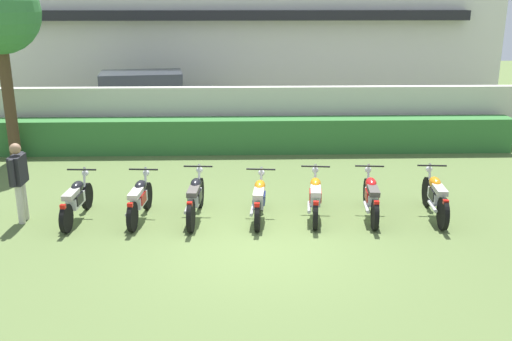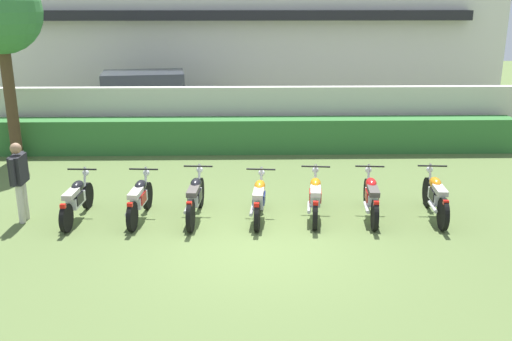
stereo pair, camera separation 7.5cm
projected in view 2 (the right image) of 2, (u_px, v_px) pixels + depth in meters
ground at (258, 244)px, 10.42m from camera, size 60.00×60.00×0.00m
building at (248, 17)px, 24.25m from camera, size 19.74×6.50×6.93m
compound_wall at (252, 117)px, 16.94m from camera, size 18.75×0.30×1.79m
hedge_row at (252, 135)px, 16.39m from camera, size 15.00×0.70×0.99m
parked_car at (149, 100)px, 19.45m from camera, size 4.71×2.59×1.89m
tree_near_inspector at (0, 15)px, 14.62m from camera, size 2.15×2.15×5.02m
motorcycle_in_row_0 at (76, 199)px, 11.43m from camera, size 0.60×1.84×0.94m
motorcycle_in_row_1 at (140, 199)px, 11.44m from camera, size 0.60×1.78×0.95m
motorcycle_in_row_2 at (195, 197)px, 11.48m from camera, size 0.60×1.99×0.98m
motorcycle_in_row_3 at (259, 199)px, 11.45m from camera, size 0.60×1.78×0.94m
motorcycle_in_row_4 at (315, 196)px, 11.57m from camera, size 0.60×1.90×0.95m
motorcycle_in_row_5 at (371, 197)px, 11.54m from camera, size 0.60×1.93×0.96m
motorcycle_in_row_6 at (436, 196)px, 11.53m from camera, size 0.60×1.93×0.98m
inspector_person at (19, 176)px, 11.22m from camera, size 0.22×0.66×1.62m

